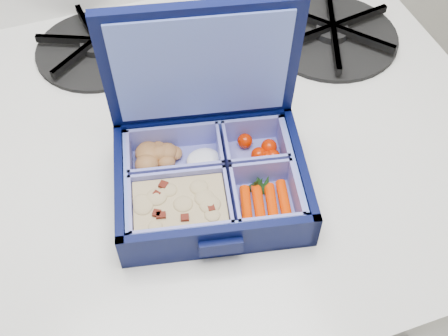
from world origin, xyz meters
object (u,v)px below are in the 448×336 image
object	(u,v)px
bento_box	(211,182)
burner_grate	(332,30)
stove	(225,285)
fork	(232,115)

from	to	relation	value
bento_box	burner_grate	world-z (taller)	bento_box
stove	bento_box	bearing A→B (deg)	-116.20
burner_grate	stove	bearing A→B (deg)	-154.93
burner_grate	fork	world-z (taller)	burner_grate
stove	burner_grate	distance (m)	0.55
stove	bento_box	xyz separation A→B (m)	(-0.06, -0.12, 0.52)
stove	fork	size ratio (longest dim) A/B	5.52
burner_grate	fork	xyz separation A→B (m)	(-0.19, -0.10, -0.01)
stove	fork	bearing A→B (deg)	-66.43
stove	bento_box	world-z (taller)	bento_box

